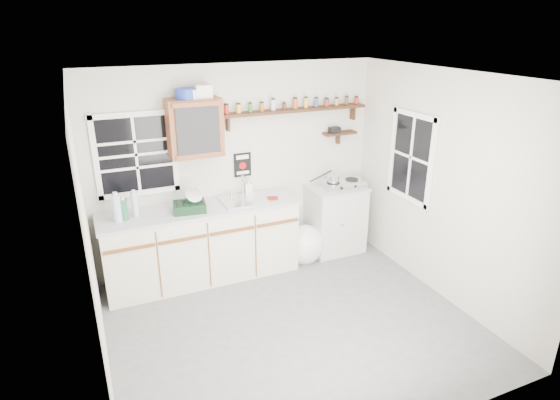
{
  "coord_description": "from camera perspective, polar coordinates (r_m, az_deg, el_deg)",
  "views": [
    {
      "loc": [
        -1.75,
        -3.68,
        2.95
      ],
      "look_at": [
        0.1,
        0.55,
        1.17
      ],
      "focal_mm": 30.0,
      "sensor_mm": 36.0,
      "label": 1
    }
  ],
  "objects": [
    {
      "name": "saucepan",
      "position": [
        6.1,
        6.45,
        2.56
      ],
      "size": [
        0.37,
        0.19,
        0.16
      ],
      "rotation": [
        0.0,
        0.0,
        -0.22
      ],
      "color": "silver",
      "rests_on": "hotplate"
    },
    {
      "name": "right_cabinet",
      "position": [
        6.35,
        6.71,
        -2.22
      ],
      "size": [
        0.73,
        0.57,
        0.91
      ],
      "color": "#B7B6B0",
      "rests_on": "floor"
    },
    {
      "name": "trash_bag",
      "position": [
        6.11,
        3.02,
        -5.42
      ],
      "size": [
        0.46,
        0.42,
        0.53
      ],
      "color": "silver",
      "rests_on": "floor"
    },
    {
      "name": "hotplate",
      "position": [
        6.19,
        7.63,
        2.01
      ],
      "size": [
        0.59,
        0.35,
        0.08
      ],
      "rotation": [
        0.0,
        0.0,
        -0.08
      ],
      "color": "silver",
      "rests_on": "right_cabinet"
    },
    {
      "name": "window_back",
      "position": [
        5.48,
        -17.15,
        5.31
      ],
      "size": [
        0.93,
        0.03,
        0.98
      ],
      "color": "black",
      "rests_on": "wall_back"
    },
    {
      "name": "rag",
      "position": [
        5.68,
        -0.91,
        0.21
      ],
      "size": [
        0.15,
        0.14,
        0.02
      ],
      "primitive_type": "cube",
      "rotation": [
        0.0,
        0.0,
        -0.32
      ],
      "color": "maroon",
      "rests_on": "main_cabinet"
    },
    {
      "name": "spice_shelf",
      "position": [
        5.84,
        1.77,
        11.02
      ],
      "size": [
        1.91,
        0.18,
        0.35
      ],
      "color": "black",
      "rests_on": "wall_back"
    },
    {
      "name": "room",
      "position": [
        4.41,
        1.65,
        -1.58
      ],
      "size": [
        3.64,
        3.24,
        2.54
      ],
      "color": "#545457",
      "rests_on": "ground"
    },
    {
      "name": "main_cabinet",
      "position": [
        5.69,
        -9.45,
        -5.19
      ],
      "size": [
        2.31,
        0.63,
        0.92
      ],
      "color": "beige",
      "rests_on": "floor"
    },
    {
      "name": "water_bottles",
      "position": [
        5.32,
        -18.5,
        -0.85
      ],
      "size": [
        0.27,
        0.17,
        0.34
      ],
      "color": "silver",
      "rests_on": "main_cabinet"
    },
    {
      "name": "secondary_shelf",
      "position": [
        6.21,
        7.08,
        8.14
      ],
      "size": [
        0.45,
        0.16,
        0.24
      ],
      "color": "black",
      "rests_on": "wall_back"
    },
    {
      "name": "upper_cabinet",
      "position": [
        5.38,
        -10.35,
        8.66
      ],
      "size": [
        0.6,
        0.32,
        0.65
      ],
      "color": "#632D18",
      "rests_on": "wall_back"
    },
    {
      "name": "warning_sign",
      "position": [
        5.81,
        -4.59,
        4.3
      ],
      "size": [
        0.22,
        0.02,
        0.3
      ],
      "color": "black",
      "rests_on": "wall_back"
    },
    {
      "name": "dish_rack",
      "position": [
        5.39,
        -10.85,
        -0.48
      ],
      "size": [
        0.39,
        0.31,
        0.27
      ],
      "rotation": [
        0.0,
        0.0,
        -0.14
      ],
      "color": "black",
      "rests_on": "main_cabinet"
    },
    {
      "name": "sink",
      "position": [
        5.64,
        -4.48,
        0.03
      ],
      "size": [
        0.52,
        0.44,
        0.29
      ],
      "color": "silver",
      "rests_on": "main_cabinet"
    },
    {
      "name": "soap_bottle",
      "position": [
        5.85,
        -3.84,
        1.75
      ],
      "size": [
        0.11,
        0.11,
        0.2
      ],
      "primitive_type": "imported",
      "rotation": [
        0.0,
        0.0,
        -0.25
      ],
      "color": "white",
      "rests_on": "main_cabinet"
    },
    {
      "name": "upper_cabinet_clutter",
      "position": [
        5.31,
        -10.61,
        12.71
      ],
      "size": [
        0.4,
        0.24,
        0.14
      ],
      "color": "#1A36AA",
      "rests_on": "upper_cabinet"
    },
    {
      "name": "window_right",
      "position": [
        5.71,
        15.72,
        5.05
      ],
      "size": [
        0.03,
        0.78,
        1.08
      ],
      "color": "black",
      "rests_on": "wall_back"
    }
  ]
}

